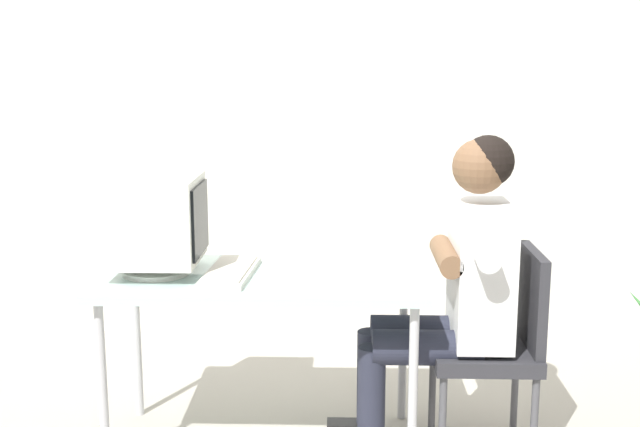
{
  "coord_description": "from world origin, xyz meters",
  "views": [
    {
      "loc": [
        0.32,
        -3.1,
        1.59
      ],
      "look_at": [
        0.23,
        0.0,
        0.98
      ],
      "focal_mm": 45.23,
      "sensor_mm": 36.0,
      "label": 1
    }
  ],
  "objects_px": {
    "crt_monitor": "(156,221)",
    "keyboard": "(230,272)",
    "office_chair": "(499,338)",
    "desk": "(263,288)",
    "person_seated": "(454,283)"
  },
  "relations": [
    {
      "from": "desk",
      "to": "keyboard",
      "type": "height_order",
      "value": "keyboard"
    },
    {
      "from": "desk",
      "to": "office_chair",
      "type": "relative_size",
      "value": 1.55
    },
    {
      "from": "crt_monitor",
      "to": "person_seated",
      "type": "distance_m",
      "value": 1.21
    },
    {
      "from": "keyboard",
      "to": "office_chair",
      "type": "xyz_separation_m",
      "value": [
        1.08,
        0.01,
        -0.27
      ]
    },
    {
      "from": "crt_monitor",
      "to": "person_seated",
      "type": "relative_size",
      "value": 0.3
    },
    {
      "from": "desk",
      "to": "keyboard",
      "type": "bearing_deg",
      "value": -172.9
    },
    {
      "from": "desk",
      "to": "keyboard",
      "type": "distance_m",
      "value": 0.15
    },
    {
      "from": "crt_monitor",
      "to": "keyboard",
      "type": "xyz_separation_m",
      "value": [
        0.3,
        -0.02,
        -0.2
      ]
    },
    {
      "from": "crt_monitor",
      "to": "office_chair",
      "type": "bearing_deg",
      "value": -0.63
    },
    {
      "from": "keyboard",
      "to": "crt_monitor",
      "type": "bearing_deg",
      "value": 176.05
    },
    {
      "from": "crt_monitor",
      "to": "person_seated",
      "type": "height_order",
      "value": "person_seated"
    },
    {
      "from": "keyboard",
      "to": "office_chair",
      "type": "distance_m",
      "value": 1.11
    },
    {
      "from": "desk",
      "to": "crt_monitor",
      "type": "relative_size",
      "value": 3.3
    },
    {
      "from": "desk",
      "to": "person_seated",
      "type": "relative_size",
      "value": 1.0
    },
    {
      "from": "crt_monitor",
      "to": "keyboard",
      "type": "bearing_deg",
      "value": -3.95
    }
  ]
}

